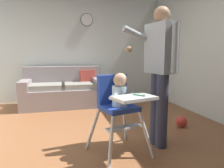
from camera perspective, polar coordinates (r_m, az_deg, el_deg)
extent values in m
cube|color=#915A36|center=(2.67, -5.14, -17.62)|extent=(5.90, 6.95, 0.10)
cube|color=silver|center=(5.11, -10.26, 10.17)|extent=(5.10, 0.06, 2.62)
cube|color=gray|center=(4.60, -13.49, -3.60)|extent=(1.72, 0.84, 0.40)
cube|color=gray|center=(4.86, -13.71, 2.14)|extent=(1.72, 0.22, 0.46)
cube|color=gray|center=(4.60, -23.21, -0.22)|extent=(0.20, 0.84, 0.20)
cube|color=gray|center=(4.62, -4.03, 0.43)|extent=(0.20, 0.84, 0.20)
cube|color=gray|center=(4.51, -18.14, -0.70)|extent=(0.65, 0.60, 0.11)
cube|color=gray|center=(4.52, -9.03, -0.39)|extent=(0.65, 0.60, 0.11)
cube|color=#B24238|center=(4.77, -6.96, 1.84)|extent=(0.35, 0.14, 0.34)
cylinder|color=silver|center=(2.06, -0.32, -16.34)|extent=(0.13, 0.19, 0.52)
cylinder|color=silver|center=(2.29, 9.70, -13.92)|extent=(0.19, 0.13, 0.52)
cylinder|color=silver|center=(2.43, -5.43, -12.54)|extent=(0.19, 0.13, 0.52)
cylinder|color=silver|center=(2.62, 3.58, -10.93)|extent=(0.13, 0.19, 0.52)
cube|color=#1F3C9B|center=(2.25, 1.92, -6.69)|extent=(0.44, 0.44, 0.05)
cube|color=#1F3C9B|center=(2.34, 0.05, -1.38)|extent=(0.37, 0.16, 0.33)
cube|color=silver|center=(1.98, 6.27, -3.88)|extent=(0.45, 0.35, 0.03)
cube|color=silver|center=(2.22, 3.36, -12.17)|extent=(0.41, 0.20, 0.02)
cylinder|color=silver|center=(2.20, 2.20, -3.41)|extent=(0.21, 0.21, 0.22)
sphere|color=tan|center=(2.17, 2.36, 1.15)|extent=(0.15, 0.15, 0.15)
cylinder|color=silver|center=(2.12, 0.33, -3.57)|extent=(0.08, 0.15, 0.10)
cylinder|color=silver|center=(2.22, 5.06, -3.04)|extent=(0.08, 0.15, 0.10)
cylinder|color=#38A366|center=(2.00, 7.58, -3.12)|extent=(0.09, 0.11, 0.01)
cube|color=white|center=(1.98, 9.06, -3.08)|extent=(0.02, 0.03, 0.02)
cylinder|color=#383C55|center=(2.60, 12.22, -6.83)|extent=(0.14, 0.14, 0.90)
cylinder|color=#383C55|center=(2.50, 13.85, -7.43)|extent=(0.14, 0.14, 0.90)
cube|color=#8E979D|center=(2.47, 13.56, 9.68)|extent=(0.26, 0.43, 0.58)
sphere|color=#997051|center=(2.51, 13.86, 18.40)|extent=(0.19, 0.19, 0.19)
cylinder|color=#8E979D|center=(2.53, 8.02, 13.19)|extent=(0.48, 0.15, 0.23)
sphere|color=#997051|center=(2.44, 4.74, 9.67)|extent=(0.08, 0.08, 0.08)
cylinder|color=#8E979D|center=(2.28, 17.28, 9.71)|extent=(0.07, 0.07, 0.52)
sphere|color=#D13D33|center=(3.38, 19.00, -9.93)|extent=(0.18, 0.18, 0.18)
cylinder|color=white|center=(5.15, -7.12, 17.53)|extent=(0.28, 0.03, 0.28)
cylinder|color=black|center=(5.17, -7.14, 17.50)|extent=(0.30, 0.02, 0.30)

